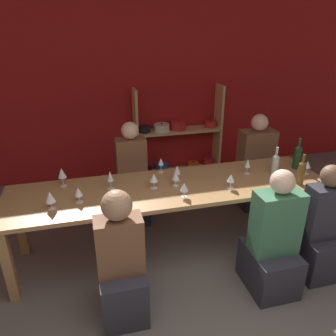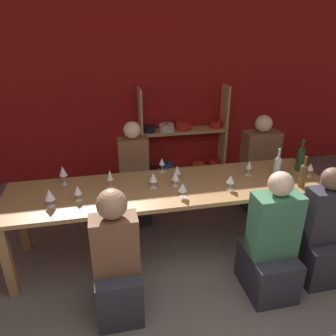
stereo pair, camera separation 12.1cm
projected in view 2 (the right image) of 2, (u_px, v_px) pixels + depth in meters
wall_back_red at (139, 88)px, 4.83m from camera, size 8.80×0.06×2.70m
shelf_unit at (182, 143)px, 5.12m from camera, size 1.35×0.30×1.37m
dining_table at (170, 193)px, 3.24m from camera, size 3.15×0.82×0.76m
wine_bottle_green at (277, 165)px, 3.40m from camera, size 0.08×0.08×0.29m
wine_bottle_dark at (303, 174)px, 3.15m from camera, size 0.07×0.07×0.32m
wine_bottle_amber at (301, 158)px, 3.50m from camera, size 0.08×0.08×0.34m
wine_glass_white_a at (310, 167)px, 3.38m from camera, size 0.07×0.07×0.14m
wine_glass_red_a at (162, 162)px, 3.47m from camera, size 0.07×0.07×0.16m
wine_glass_white_b at (63, 172)px, 3.19m from camera, size 0.08×0.08×0.19m
wine_glass_white_c at (183, 188)px, 2.96m from camera, size 0.08×0.08×0.14m
wine_glass_red_b at (49, 195)px, 2.81m from camera, size 0.08×0.08×0.16m
wine_glass_red_c at (177, 170)px, 3.26m from camera, size 0.07×0.07×0.17m
wine_glass_empty_a at (175, 176)px, 3.18m from camera, size 0.08×0.08×0.15m
wine_glass_red_d at (249, 165)px, 3.40m from camera, size 0.06×0.06×0.16m
wine_glass_red_e at (153, 178)px, 3.14m from camera, size 0.08×0.08×0.15m
wine_glass_white_d at (110, 176)px, 3.12m from camera, size 0.07×0.07×0.19m
wine_glass_red_f at (231, 180)px, 3.11m from camera, size 0.07×0.07×0.15m
wine_glass_empty_b at (78, 190)px, 2.91m from camera, size 0.07×0.07×0.15m
cell_phone at (289, 189)px, 3.14m from camera, size 0.16×0.09×0.01m
person_near_a at (270, 250)px, 2.83m from camera, size 0.40×0.50×1.17m
person_far_a at (134, 185)px, 3.89m from camera, size 0.34×0.43×1.24m
person_near_b at (319, 239)px, 2.99m from camera, size 0.34×0.43×1.13m
person_far_b at (258, 173)px, 4.26m from camera, size 0.44×0.55×1.21m
person_near_c at (117, 269)px, 2.60m from camera, size 0.36×0.45×1.15m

